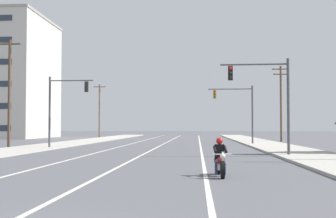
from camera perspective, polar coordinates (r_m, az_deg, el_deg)
lane_stripe_center at (r=52.16m, az=-0.45°, el=-4.25°), size 0.16×100.00×0.01m
lane_stripe_left at (r=52.53m, az=-4.37°, el=-4.23°), size 0.16×100.00×0.01m
lane_stripe_right at (r=52.03m, az=3.94°, el=-4.25°), size 0.16×100.00×0.01m
sidewalk_kerb_right at (r=47.56m, az=12.21°, el=-4.32°), size 4.40×110.00×0.14m
sidewalk_kerb_left at (r=49.06m, az=-13.02°, el=-4.24°), size 4.40×110.00×0.14m
motorcycle_with_rider at (r=17.87m, az=6.38°, el=-6.31°), size 0.70×2.19×1.46m
traffic_signal_near_right at (r=30.21m, az=12.20°, el=2.02°), size 4.35×0.37×6.20m
traffic_signal_near_left at (r=41.06m, az=-12.84°, el=0.88°), size 3.87×0.37×6.20m
traffic_signal_mid_right at (r=49.44m, az=8.74°, el=0.40°), size 4.72×0.37×6.20m
utility_pole_left_near at (r=45.42m, az=-18.82°, el=2.08°), size 1.96×0.26×9.94m
utility_pole_right_far at (r=60.95m, az=13.63°, el=0.97°), size 2.19×0.26×9.63m
utility_pole_left_far at (r=79.20m, az=-8.38°, el=-0.12°), size 2.10×0.26×9.01m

